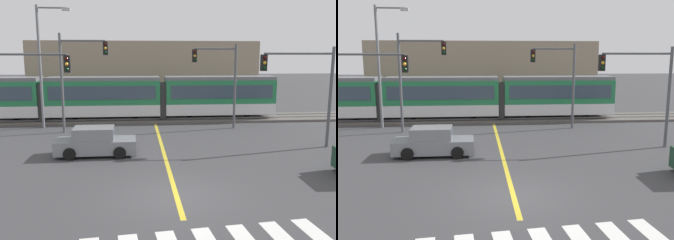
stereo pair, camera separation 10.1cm
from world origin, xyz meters
The scene contains 13 objects.
ground_plane centered at (0.00, 0.00, 0.00)m, with size 200.00×200.00×0.00m, color #3D3D3F.
track_bed centered at (0.00, 16.64, 0.09)m, with size 120.00×4.00×0.18m, color #56514C.
rail_near centered at (0.00, 15.92, 0.23)m, with size 120.00×0.08×0.10m, color #939399.
rail_far centered at (0.00, 17.36, 0.23)m, with size 120.00×0.08×0.10m, color #939399.
light_rail_tram centered at (-4.08, 16.63, 2.05)m, with size 28.00×2.64×3.43m.
lane_centre_line centered at (0.00, 6.31, 0.00)m, with size 0.20×16.66×0.01m, color gold.
sedan_crossing centered at (-3.64, 6.09, 0.70)m, with size 4.22×1.95×1.52m.
traffic_light_mid_right centered at (8.10, 6.70, 3.86)m, with size 4.25×0.38×5.75m.
traffic_light_mid_left centered at (-7.57, 6.80, 3.83)m, with size 4.25×0.38×5.69m.
traffic_light_far_right centered at (4.64, 12.71, 4.04)m, with size 3.25×0.38×6.13m.
traffic_light_far_left centered at (-5.49, 12.18, 4.37)m, with size 3.25×0.38×6.76m.
street_lamp_west centered at (-8.12, 14.06, 5.01)m, with size 2.41×0.28×8.81m.
building_backdrop_far centered at (-0.58, 24.69, 3.36)m, with size 22.34×6.00×6.71m, color gray.
Camera 1 is at (-1.44, -12.57, 5.15)m, focal length 38.00 mm.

